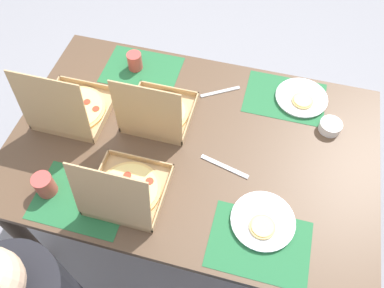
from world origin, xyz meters
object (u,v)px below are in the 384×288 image
(pizza_box_center, at_px, (158,113))
(pizza_box_corner_right, at_px, (71,108))
(plate_near_left, at_px, (301,98))
(cup_red, at_px, (135,61))
(condiment_bowl, at_px, (330,126))
(plate_far_right, at_px, (263,222))
(cup_dark, at_px, (45,185))
(pizza_box_edge_far, at_px, (126,192))

(pizza_box_center, height_order, pizza_box_corner_right, pizza_box_corner_right)
(pizza_box_center, relative_size, plate_near_left, 1.34)
(pizza_box_center, xyz_separation_m, plate_near_left, (-0.59, -0.28, -0.04))
(cup_red, relative_size, condiment_bowl, 0.91)
(pizza_box_center, bearing_deg, plate_far_right, 145.19)
(plate_near_left, bearing_deg, pizza_box_center, 25.09)
(plate_near_left, xyz_separation_m, plate_far_right, (0.08, 0.64, 0.00))
(plate_near_left, height_order, plate_far_right, same)
(pizza_box_center, height_order, plate_near_left, pizza_box_center)
(cup_dark, height_order, condiment_bowl, cup_dark)
(plate_far_right, distance_m, condiment_bowl, 0.54)
(pizza_box_center, relative_size, pizza_box_edge_far, 1.00)
(pizza_box_edge_far, xyz_separation_m, plate_far_right, (-0.52, -0.03, -0.04))
(plate_far_right, height_order, cup_red, cup_red)
(pizza_box_edge_far, bearing_deg, cup_dark, 9.51)
(plate_far_right, bearing_deg, pizza_box_corner_right, -17.82)
(plate_far_right, height_order, condiment_bowl, condiment_bowl)
(pizza_box_center, bearing_deg, plate_near_left, -154.91)
(plate_near_left, distance_m, cup_red, 0.80)
(pizza_box_edge_far, height_order, cup_red, pizza_box_edge_far)
(pizza_box_center, xyz_separation_m, cup_dark, (0.31, 0.44, -0.00))
(plate_near_left, bearing_deg, pizza_box_edge_far, 48.32)
(pizza_box_edge_far, bearing_deg, pizza_box_center, -90.32)
(pizza_box_edge_far, bearing_deg, plate_near_left, -131.68)
(cup_dark, bearing_deg, plate_far_right, -174.28)
(pizza_box_center, relative_size, cup_dark, 3.37)
(plate_near_left, xyz_separation_m, cup_dark, (0.90, 0.72, 0.04))
(cup_red, bearing_deg, pizza_box_edge_far, 106.84)
(condiment_bowl, bearing_deg, plate_near_left, -45.90)
(plate_far_right, relative_size, cup_dark, 2.56)
(pizza_box_corner_right, height_order, pizza_box_edge_far, pizza_box_corner_right)
(pizza_box_center, bearing_deg, condiment_bowl, -169.17)
(pizza_box_center, bearing_deg, cup_red, -53.44)
(pizza_box_corner_right, relative_size, pizza_box_edge_far, 1.05)
(plate_near_left, xyz_separation_m, condiment_bowl, (-0.13, 0.14, 0.01))
(plate_far_right, xyz_separation_m, cup_dark, (0.83, 0.08, 0.04))
(plate_near_left, bearing_deg, condiment_bowl, 134.10)
(pizza_box_corner_right, bearing_deg, plate_near_left, -159.83)
(cup_red, bearing_deg, cup_dark, 81.60)
(plate_near_left, height_order, cup_dark, cup_dark)
(plate_far_right, xyz_separation_m, cup_red, (0.72, -0.63, 0.03))
(pizza_box_center, xyz_separation_m, pizza_box_corner_right, (0.37, 0.08, 0.00))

